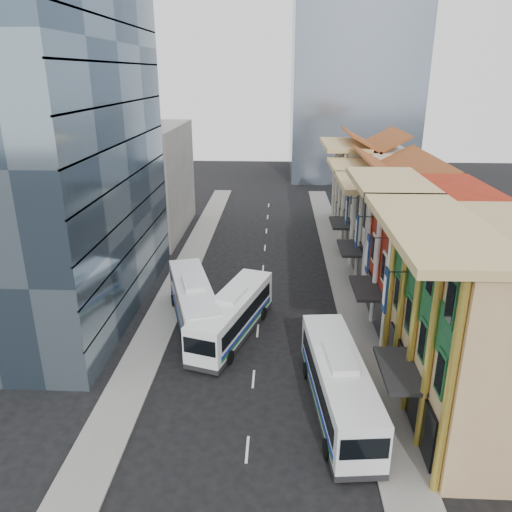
{
  "coord_description": "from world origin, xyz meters",
  "views": [
    {
      "loc": [
        1.55,
        -21.89,
        20.26
      ],
      "look_at": [
        -0.24,
        17.3,
        5.81
      ],
      "focal_mm": 35.0,
      "sensor_mm": 36.0,
      "label": 1
    }
  ],
  "objects_px": {
    "shophouse_tan": "(486,328)",
    "office_tower": "(53,141)",
    "bus_left_near": "(232,314)",
    "bus_left_far": "(194,302)",
    "bus_right": "(339,383)"
  },
  "relations": [
    {
      "from": "shophouse_tan",
      "to": "office_tower",
      "type": "distance_m",
      "value": 35.19
    },
    {
      "from": "bus_left_near",
      "to": "shophouse_tan",
      "type": "bearing_deg",
      "value": -12.28
    },
    {
      "from": "bus_left_near",
      "to": "bus_left_far",
      "type": "distance_m",
      "value": 4.07
    },
    {
      "from": "bus_left_far",
      "to": "bus_left_near",
      "type": "bearing_deg",
      "value": -47.79
    },
    {
      "from": "office_tower",
      "to": "bus_right",
      "type": "xyz_separation_m",
      "value": [
        22.5,
        -14.18,
        -12.98
      ]
    },
    {
      "from": "shophouse_tan",
      "to": "office_tower",
      "type": "height_order",
      "value": "office_tower"
    },
    {
      "from": "shophouse_tan",
      "to": "bus_left_far",
      "type": "bearing_deg",
      "value": 150.28
    },
    {
      "from": "office_tower",
      "to": "bus_left_near",
      "type": "height_order",
      "value": "office_tower"
    },
    {
      "from": "shophouse_tan",
      "to": "bus_right",
      "type": "xyz_separation_m",
      "value": [
        -8.5,
        -0.18,
        -3.98
      ]
    },
    {
      "from": "office_tower",
      "to": "bus_left_far",
      "type": "bearing_deg",
      "value": -14.01
    },
    {
      "from": "shophouse_tan",
      "to": "office_tower",
      "type": "relative_size",
      "value": 0.47
    },
    {
      "from": "office_tower",
      "to": "bus_right",
      "type": "relative_size",
      "value": 2.38
    },
    {
      "from": "shophouse_tan",
      "to": "bus_left_near",
      "type": "relative_size",
      "value": 1.15
    },
    {
      "from": "office_tower",
      "to": "bus_right",
      "type": "bearing_deg",
      "value": -32.22
    },
    {
      "from": "shophouse_tan",
      "to": "bus_left_far",
      "type": "relative_size",
      "value": 1.12
    }
  ]
}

